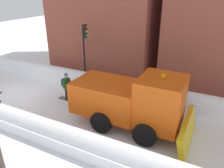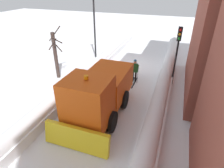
{
  "view_description": "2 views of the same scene",
  "coord_description": "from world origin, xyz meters",
  "views": [
    {
      "loc": [
        9.04,
        11.36,
        6.53
      ],
      "look_at": [
        -0.74,
        6.43,
        1.67
      ],
      "focal_mm": 35.02,
      "sensor_mm": 36.0,
      "label": 1
    },
    {
      "loc": [
        -3.52,
        16.25,
        6.85
      ],
      "look_at": [
        -0.16,
        6.93,
        1.49
      ],
      "focal_mm": 30.57,
      "sensor_mm": 36.0,
      "label": 2
    }
  ],
  "objects": [
    {
      "name": "plow_truck",
      "position": [
        0.2,
        8.01,
        1.48
      ],
      "size": [
        3.2,
        5.98,
        3.12
      ],
      "color": "#DB510F",
      "rests_on": "ground"
    },
    {
      "name": "ground_plane",
      "position": [
        0.0,
        10.0,
        0.0
      ],
      "size": [
        80.0,
        80.0,
        0.0
      ],
      "primitive_type": "plane",
      "color": "white"
    },
    {
      "name": "traffic_light_pole",
      "position": [
        -3.45,
        2.96,
        3.0
      ],
      "size": [
        0.28,
        0.42,
        4.27
      ],
      "color": "black",
      "rests_on": "ground"
    },
    {
      "name": "skier",
      "position": [
        -0.67,
        3.32,
        1.0
      ],
      "size": [
        0.62,
        1.8,
        1.81
      ],
      "color": "black",
      "rests_on": "ground"
    },
    {
      "name": "street_lamp",
      "position": [
        4.31,
        -0.57,
        3.64
      ],
      "size": [
        0.4,
        0.4,
        5.84
      ],
      "color": "black",
      "rests_on": "ground"
    },
    {
      "name": "snowbank_left",
      "position": [
        -2.93,
        10.0,
        0.48
      ],
      "size": [
        1.1,
        36.0,
        1.08
      ],
      "color": "white",
      "rests_on": "ground"
    },
    {
      "name": "snowbank_right",
      "position": [
        2.93,
        10.0,
        0.45
      ],
      "size": [
        1.1,
        36.0,
        1.03
      ],
      "color": "white",
      "rests_on": "ground"
    },
    {
      "name": "bare_tree_near",
      "position": [
        5.25,
        4.66,
        1.92
      ],
      "size": [
        1.05,
        1.07,
        4.02
      ],
      "color": "#3D302B",
      "rests_on": "ground"
    }
  ]
}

